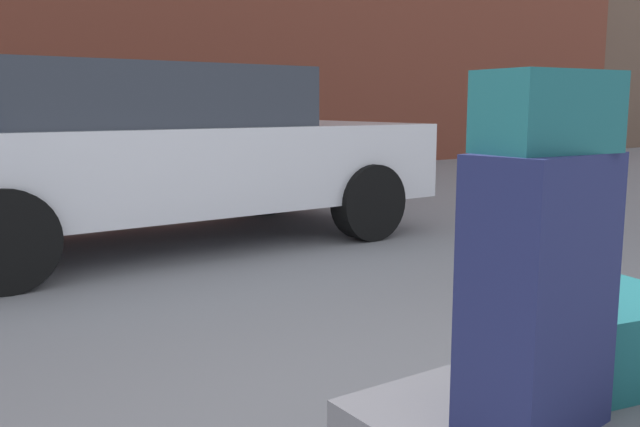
{
  "coord_description": "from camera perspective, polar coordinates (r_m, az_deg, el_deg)",
  "views": [
    {
      "loc": [
        -1.56,
        -1.08,
        1.13
      ],
      "look_at": [
        0.0,
        1.2,
        0.69
      ],
      "focal_mm": 38.74,
      "sensor_mm": 36.0,
      "label": 1
    }
  ],
  "objects": [
    {
      "name": "luggage_cart",
      "position": [
        2.08,
        19.83,
        -16.04
      ],
      "size": [
        1.1,
        0.72,
        0.34
      ],
      "color": "#4C4C51",
      "rests_on": "ground_plane"
    },
    {
      "name": "suitcase_navy_front_right",
      "position": [
        1.73,
        17.59,
        -6.48
      ],
      "size": [
        0.4,
        0.26,
        0.68
      ],
      "primitive_type": "cube",
      "rotation": [
        0.0,
        0.0,
        0.13
      ],
      "color": "#191E47",
      "rests_on": "luggage_cart"
    },
    {
      "name": "suitcase_teal_front_left",
      "position": [
        2.21,
        22.29,
        -9.29
      ],
      "size": [
        0.58,
        0.5,
        0.23
      ],
      "primitive_type": "cube",
      "rotation": [
        0.0,
        0.0,
        -0.19
      ],
      "color": "#144C51",
      "rests_on": "luggage_cart"
    },
    {
      "name": "duffel_bag_teal_topmost_pile",
      "position": [
        1.67,
        18.3,
        7.96
      ],
      "size": [
        0.33,
        0.2,
        0.19
      ],
      "primitive_type": "cube",
      "rotation": [
        0.0,
        0.0,
        -0.07
      ],
      "color": "#144C51",
      "rests_on": "suitcase_navy_front_right"
    },
    {
      "name": "parked_car",
      "position": [
        5.7,
        -13.16,
        5.07
      ],
      "size": [
        4.34,
        2.0,
        1.42
      ],
      "color": "silver",
      "rests_on": "ground_plane"
    },
    {
      "name": "bicycle_leaning",
      "position": [
        10.73,
        -2.73,
        4.94
      ],
      "size": [
        1.76,
        0.12,
        0.96
      ],
      "color": "black",
      "rests_on": "ground_plane"
    },
    {
      "name": "bollard_kerb_near",
      "position": [
        8.3,
        -8.69,
        3.49
      ],
      "size": [
        0.23,
        0.23,
        0.69
      ],
      "primitive_type": "cylinder",
      "color": "#383838",
      "rests_on": "ground_plane"
    },
    {
      "name": "bollard_kerb_mid",
      "position": [
        9.04,
        -0.21,
        4.03
      ],
      "size": [
        0.23,
        0.23,
        0.69
      ],
      "primitive_type": "cylinder",
      "color": "#383838",
      "rests_on": "ground_plane"
    },
    {
      "name": "bollard_kerb_far",
      "position": [
        9.61,
        4.56,
        4.3
      ],
      "size": [
        0.23,
        0.23,
        0.69
      ],
      "primitive_type": "cylinder",
      "color": "#383838",
      "rests_on": "ground_plane"
    }
  ]
}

